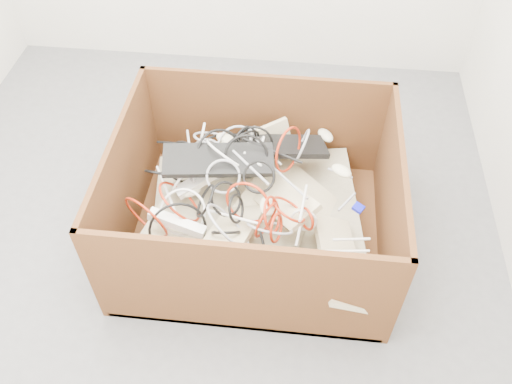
# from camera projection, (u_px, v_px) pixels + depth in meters

# --- Properties ---
(ground) EXTENTS (3.00, 3.00, 0.00)m
(ground) POSITION_uv_depth(u_px,v_px,m) (198.00, 229.00, 2.70)
(ground) COLOR #545457
(ground) RESTS_ON ground
(cardboard_box) EXTENTS (1.24, 1.04, 0.61)m
(cardboard_box) POSITION_uv_depth(u_px,v_px,m) (252.00, 216.00, 2.57)
(cardboard_box) COLOR #402A10
(cardboard_box) RESTS_ON ground
(keyboard_pile) EXTENTS (0.98, 0.97, 0.38)m
(keyboard_pile) POSITION_uv_depth(u_px,v_px,m) (256.00, 195.00, 2.49)
(keyboard_pile) COLOR beige
(keyboard_pile) RESTS_ON cardboard_box
(mice_scatter) EXTENTS (0.81, 0.87, 0.20)m
(mice_scatter) POSITION_uv_depth(u_px,v_px,m) (270.00, 190.00, 2.42)
(mice_scatter) COLOR beige
(mice_scatter) RESTS_ON keyboard_pile
(power_strip_left) EXTENTS (0.27, 0.22, 0.12)m
(power_strip_left) POSITION_uv_depth(u_px,v_px,m) (205.00, 177.00, 2.46)
(power_strip_left) COLOR white
(power_strip_left) RESTS_ON keyboard_pile
(power_strip_right) EXTENTS (0.26, 0.10, 0.08)m
(power_strip_right) POSITION_uv_depth(u_px,v_px,m) (177.00, 223.00, 2.28)
(power_strip_right) COLOR white
(power_strip_right) RESTS_ON keyboard_pile
(vga_plug) EXTENTS (0.06, 0.06, 0.03)m
(vga_plug) POSITION_uv_depth(u_px,v_px,m) (358.00, 208.00, 2.34)
(vga_plug) COLOR #0C10C0
(vga_plug) RESTS_ON keyboard_pile
(cable_tangle) EXTENTS (1.10, 0.80, 0.41)m
(cable_tangle) POSITION_uv_depth(u_px,v_px,m) (227.00, 180.00, 2.39)
(cable_tangle) COLOR #9D210B
(cable_tangle) RESTS_ON keyboard_pile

